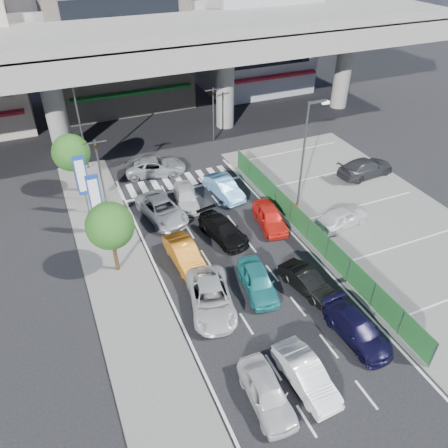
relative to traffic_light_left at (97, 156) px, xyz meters
name	(u,v)px	position (x,y,z in m)	size (l,w,h in m)	color
ground	(249,280)	(6.20, -12.00, -3.94)	(120.00, 120.00, 0.00)	black
parking_lot	(375,221)	(17.20, -10.00, -3.91)	(12.00, 28.00, 0.06)	#595956
sidewalk_left	(118,270)	(-0.80, -8.00, -3.88)	(4.00, 30.00, 0.12)	#595956
fence_run	(316,238)	(11.50, -11.00, -3.04)	(0.16, 22.00, 1.80)	#1D5625
expressway	(140,44)	(6.20, 10.00, 4.83)	(64.00, 14.00, 10.75)	slate
building_center	(115,33)	(6.20, 20.97, 3.56)	(14.00, 10.90, 15.00)	gray
building_east	(254,37)	(22.20, 19.97, 2.06)	(12.00, 10.90, 12.00)	gray
traffic_light_left	(97,156)	(0.00, 0.00, 0.00)	(1.60, 1.24, 5.20)	#595B60
traffic_light_right	(213,101)	(11.70, 7.00, 0.00)	(1.60, 1.24, 5.20)	#595B60
street_lamp_right	(306,147)	(13.37, -6.00, 0.83)	(1.65, 0.22, 8.00)	#595B60
street_lamp_left	(81,116)	(-0.13, 6.00, 0.83)	(1.65, 0.22, 8.00)	#595B60
signboard_near	(95,197)	(-1.00, -4.01, -0.87)	(0.80, 0.14, 4.70)	#595B60
signboard_far	(82,177)	(-1.40, -1.01, -0.87)	(0.80, 0.14, 4.70)	#595B60
tree_near	(110,226)	(-0.80, -8.00, -0.55)	(2.80, 2.80, 4.80)	#382314
tree_far	(71,153)	(-1.60, 2.50, -0.55)	(2.80, 2.80, 4.80)	#382314
van_white_back_left	(267,392)	(3.42, -19.46, -3.26)	(1.59, 3.94, 1.34)	silver
hatch_white_back_mid	(306,375)	(5.52, -19.35, -3.28)	(1.40, 4.00, 1.32)	white
minivan_navy_back	(357,329)	(9.40, -18.07, -3.32)	(1.74, 4.27, 1.24)	black
sedan_white_mid_left	(211,298)	(3.33, -13.09, -3.25)	(2.29, 4.97, 1.38)	silver
taxi_teal_mid	(258,281)	(6.32, -12.90, -3.25)	(1.63, 4.05, 1.38)	teal
hatch_black_mid_right	(307,281)	(8.93, -14.00, -3.32)	(1.31, 3.75, 1.23)	black
taxi_orange_left	(185,254)	(3.24, -8.95, -3.25)	(1.46, 4.19, 1.38)	#C76F1A
sedan_black_mid	(223,229)	(6.47, -7.44, -3.29)	(1.80, 4.42, 1.28)	black
taxi_orange_right	(270,217)	(10.04, -7.47, -3.25)	(1.63, 4.05, 1.38)	red
wagon_silver_front_left	(162,210)	(3.39, -3.56, -3.25)	(2.29, 4.97, 1.38)	#A0A2A8
sedan_white_front_mid	(186,197)	(5.54, -2.60, -3.25)	(1.63, 4.05, 1.38)	silver
kei_truck_front_right	(224,188)	(8.68, -2.52, -3.25)	(1.46, 4.19, 1.38)	#5B9ED4
crossing_wagon_silver	(155,167)	(4.75, 2.88, -3.24)	(2.31, 5.01, 1.39)	#919498
parked_sedan_white	(342,217)	(14.58, -9.55, -3.18)	(1.65, 4.11, 1.40)	silver
parked_sedan_dgrey	(366,168)	(20.67, -4.35, -3.15)	(2.05, 5.03, 1.46)	#2C2D30
traffic_cone	(297,204)	(12.85, -6.40, -3.52)	(0.37, 0.37, 0.72)	red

